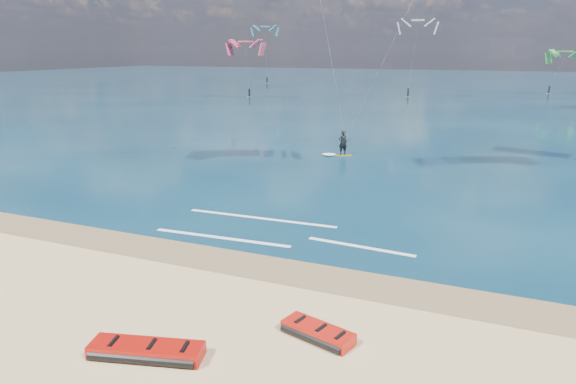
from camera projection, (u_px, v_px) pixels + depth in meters
name	position (u px, v px, depth m)	size (l,w,h in m)	color
ground	(396.00, 129.00, 53.31)	(320.00, 320.00, 0.00)	tan
wet_sand_strip	(215.00, 258.00, 20.39)	(320.00, 2.40, 0.01)	brown
sea	(454.00, 88.00, 110.26)	(320.00, 200.00, 0.04)	#0B2A3D
packed_kite_left	(147.00, 356.00, 13.86)	(3.30, 1.21, 0.44)	#B21109
packed_kite_mid	(318.00, 338.00, 14.76)	(2.35, 1.12, 0.41)	red
kitesurfer_main	(356.00, 46.00, 33.37)	(10.88, 10.96, 16.12)	yellow
shoreline_foam	(270.00, 231.00, 23.28)	(11.65, 3.65, 0.01)	white
distant_kites	(392.00, 65.00, 90.36)	(75.59, 37.23, 13.00)	green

